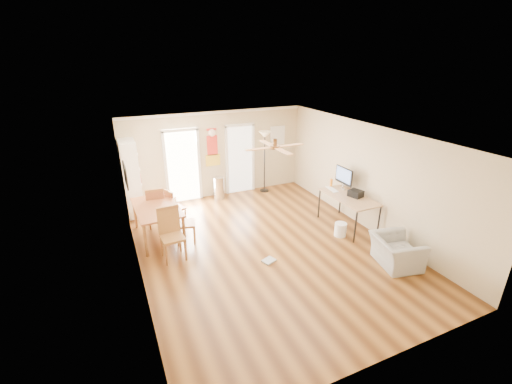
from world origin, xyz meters
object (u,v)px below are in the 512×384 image
torchiere_lamp (265,162)px  computer_desk (347,212)px  dining_chair_right_a (176,206)px  printer (356,194)px  dining_table (158,222)px  dining_chair_right_b (185,221)px  armchair (396,252)px  dining_chair_near (172,235)px  trash_can (219,188)px  wastebasket_a (340,229)px  dining_chair_far (155,206)px  bookshelf (131,178)px

torchiere_lamp → computer_desk: bearing=-74.5°
dining_chair_right_a → printer: bearing=-136.7°
dining_table → computer_desk: (4.46, -1.41, 0.01)m
dining_chair_right_b → armchair: size_ratio=1.11×
dining_table → dining_chair_right_b: 0.73m
dining_chair_right_b → dining_chair_near: 0.74m
armchair → trash_can: bearing=37.6°
computer_desk → wastebasket_a: size_ratio=4.68×
dining_chair_far → printer: bearing=157.7°
dining_table → armchair: 5.37m
dining_chair_right_a → wastebasket_a: size_ratio=2.82×
trash_can → torchiere_lamp: torchiere_lamp is taller
printer → armchair: 1.86m
dining_chair_near → computer_desk: size_ratio=0.73×
computer_desk → dining_table: bearing=162.5°
dining_table → dining_chair_right_b: dining_chair_right_b is taller
trash_can → printer: bearing=-51.2°
dining_chair_right_a → computer_desk: size_ratio=0.60×
dining_chair_right_a → torchiere_lamp: (3.06, 1.09, 0.50)m
dining_chair_right_a → torchiere_lamp: bearing=-90.1°
trash_can → printer: printer is taller
dining_chair_right_b → armchair: 4.66m
dining_chair_near → torchiere_lamp: 4.45m
trash_can → dining_chair_right_b: bearing=-125.6°
dining_chair_far → armchair: (4.25, -3.88, -0.22)m
computer_desk → wastebasket_a: (-0.44, -0.33, -0.25)m
dining_table → armchair: size_ratio=1.69×
dining_chair_near → printer: bearing=-8.5°
computer_desk → dining_chair_near: bearing=175.6°
torchiere_lamp → wastebasket_a: size_ratio=5.83×
torchiere_lamp → wastebasket_a: torchiere_lamp is taller
dining_table → dining_chair_right_a: size_ratio=1.71×
bookshelf → dining_table: bearing=-70.2°
dining_chair_far → dining_table: bearing=88.4°
trash_can → computer_desk: (2.39, -3.07, 0.07)m
dining_chair_right_a → wastebasket_a: (3.47, -2.33, -0.30)m
bookshelf → trash_can: bearing=6.9°
torchiere_lamp → trash_can: bearing=-179.6°
computer_desk → torchiere_lamp: bearing=105.5°
dining_chair_near → bookshelf: bearing=97.1°
dining_chair_near → trash_can: 3.36m
dining_chair_near → armchair: 4.70m
torchiere_lamp → computer_desk: size_ratio=1.25×
dining_chair_right_b → torchiere_lamp: 3.76m
trash_can → computer_desk: 3.89m
trash_can → armchair: (2.23, -4.88, -0.04)m
dining_table → dining_chair_far: bearing=85.5°
printer → torchiere_lamp: bearing=91.8°
computer_desk → armchair: 1.82m
dining_chair_right_a → dining_chair_near: (-0.42, -1.66, 0.10)m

